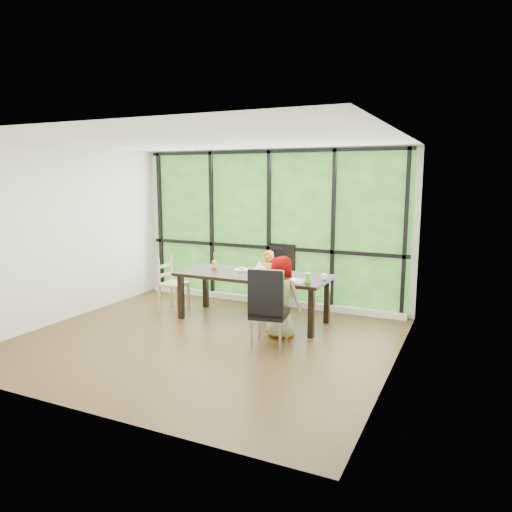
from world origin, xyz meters
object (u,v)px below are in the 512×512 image
child_toddler (268,281)px  chair_end_beech (174,284)px  tissue_box (259,272)px  chair_interior_leather (269,307)px  dining_table (253,297)px  plate_near (288,280)px  green_cup (308,278)px  child_older (282,297)px  white_mug (324,277)px  chair_window_leather (277,276)px  orange_cup (214,265)px  plate_far (242,270)px

child_toddler → chair_end_beech: bearing=-135.8°
tissue_box → child_toddler: bearing=103.6°
chair_interior_leather → chair_end_beech: 2.37m
chair_end_beech → tissue_box: 1.68m
dining_table → plate_near: 0.80m
dining_table → green_cup: 1.09m
child_older → white_mug: bearing=-118.1°
dining_table → chair_end_beech: chair_end_beech is taller
dining_table → child_toddler: 0.59m
chair_window_leather → chair_end_beech: bearing=-142.6°
child_older → green_cup: size_ratio=8.43×
chair_window_leather → chair_end_beech: chair_window_leather is taller
orange_cup → chair_end_beech: bearing=-166.3°
child_toddler → child_older: bearing=-35.3°
dining_table → plate_far: plate_far is taller
chair_interior_leather → green_cup: (0.27, 0.73, 0.28)m
child_toddler → orange_cup: child_toddler is taller
chair_window_leather → child_older: (0.66, -1.44, 0.04)m
white_mug → green_cup: bearing=-114.9°
dining_table → chair_end_beech: bearing=-179.6°
chair_window_leather → plate_near: size_ratio=3.99×
plate_far → orange_cup: size_ratio=2.10×
chair_interior_leather → green_cup: bearing=-119.8°
plate_near → tissue_box: size_ratio=1.79×
chair_end_beech → child_older: (2.16, -0.52, 0.13)m
child_older → orange_cup: bearing=-18.7°
tissue_box → plate_far: bearing=145.8°
dining_table → chair_interior_leather: (0.70, -0.97, 0.17)m
chair_end_beech → plate_near: bearing=-96.9°
child_older → white_mug: child_older is taller
dining_table → child_toddler: bearing=90.0°
dining_table → white_mug: 1.19m
dining_table → plate_far: bearing=147.3°
child_older → orange_cup: child_older is taller
orange_cup → green_cup: green_cup is taller
chair_end_beech → white_mug: chair_end_beech is taller
chair_window_leather → plate_far: bearing=-107.6°
orange_cup → green_cup: (1.75, -0.40, 0.01)m
chair_window_leather → chair_interior_leather: size_ratio=1.00×
orange_cup → child_older: bearing=-25.2°
plate_near → orange_cup: orange_cup is taller
child_older → white_mug: 0.77m
chair_window_leather → child_toddler: chair_window_leather is taller
orange_cup → green_cup: bearing=-12.8°
plate_near → white_mug: bearing=33.9°
child_toddler → plate_near: child_toddler is taller
chair_window_leather → child_toddler: size_ratio=1.04×
plate_far → green_cup: size_ratio=1.76×
child_toddler → child_older: 1.31m
chair_interior_leather → green_cup: 0.83m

